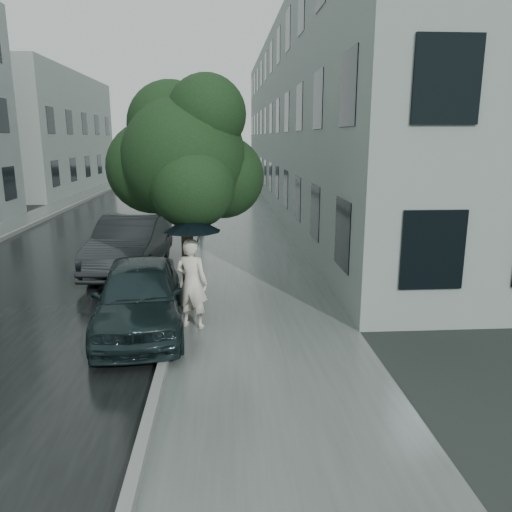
{
  "coord_description": "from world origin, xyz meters",
  "views": [
    {
      "loc": [
        -0.58,
        -7.3,
        3.63
      ],
      "look_at": [
        0.08,
        2.47,
        1.3
      ],
      "focal_mm": 35.0,
      "sensor_mm": 36.0,
      "label": 1
    }
  ],
  "objects": [
    {
      "name": "ground",
      "position": [
        0.0,
        0.0,
        0.0
      ],
      "size": [
        120.0,
        120.0,
        0.0
      ],
      "primitive_type": "plane",
      "color": "black",
      "rests_on": "ground"
    },
    {
      "name": "building_far_b",
      "position": [
        -13.77,
        30.0,
        4.0
      ],
      "size": [
        7.02,
        18.0,
        8.0
      ],
      "color": "gray",
      "rests_on": "ground"
    },
    {
      "name": "kerb_near",
      "position": [
        -1.57,
        12.0,
        0.07
      ],
      "size": [
        0.15,
        60.0,
        0.15
      ],
      "primitive_type": "cube",
      "color": "slate",
      "rests_on": "ground"
    },
    {
      "name": "car_far",
      "position": [
        -3.16,
        6.5,
        0.76
      ],
      "size": [
        1.88,
        4.67,
        1.51
      ],
      "primitive_type": "imported",
      "rotation": [
        0.0,
        0.0,
        -0.06
      ],
      "color": "#26292B",
      "rests_on": "ground"
    },
    {
      "name": "car_near",
      "position": [
        -2.2,
        1.94,
        0.69
      ],
      "size": [
        2.01,
        4.15,
        1.36
      ],
      "primitive_type": "imported",
      "rotation": [
        0.0,
        0.0,
        0.1
      ],
      "color": "black",
      "rests_on": "ground"
    },
    {
      "name": "asphalt_road",
      "position": [
        -5.08,
        12.0,
        0.0
      ],
      "size": [
        6.85,
        60.0,
        0.0
      ],
      "primitive_type": "cube",
      "color": "black",
      "rests_on": "ground"
    },
    {
      "name": "kerb_far",
      "position": [
        -8.57,
        12.0,
        0.07
      ],
      "size": [
        0.15,
        60.0,
        0.15
      ],
      "primitive_type": "cube",
      "color": "slate",
      "rests_on": "ground"
    },
    {
      "name": "street_tree",
      "position": [
        -1.34,
        3.1,
        3.25
      ],
      "size": [
        3.28,
        2.98,
        4.85
      ],
      "color": "#332619",
      "rests_on": "ground"
    },
    {
      "name": "sidewalk",
      "position": [
        0.25,
        12.0,
        0.0
      ],
      "size": [
        3.5,
        60.0,
        0.01
      ],
      "primitive_type": "cube",
      "color": "slate",
      "rests_on": "ground"
    },
    {
      "name": "umbrella",
      "position": [
        -1.16,
        1.98,
        2.05
      ],
      "size": [
        1.17,
        1.17,
        1.31
      ],
      "rotation": [
        0.0,
        0.0,
        -0.08
      ],
      "color": "black",
      "rests_on": "ground"
    },
    {
      "name": "lamp_post",
      "position": [
        -1.59,
        11.93,
        3.15
      ],
      "size": [
        0.82,
        0.48,
        5.53
      ],
      "rotation": [
        0.0,
        0.0,
        -0.35
      ],
      "color": "black",
      "rests_on": "ground"
    },
    {
      "name": "pedestrian",
      "position": [
        -1.2,
        2.0,
        0.89
      ],
      "size": [
        0.75,
        0.62,
        1.77
      ],
      "primitive_type": "imported",
      "rotation": [
        0.0,
        0.0,
        2.78
      ],
      "color": "silver",
      "rests_on": "sidewalk"
    },
    {
      "name": "building_near",
      "position": [
        5.47,
        19.5,
        4.5
      ],
      "size": [
        7.02,
        36.0,
        9.0
      ],
      "color": "gray",
      "rests_on": "ground"
    }
  ]
}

